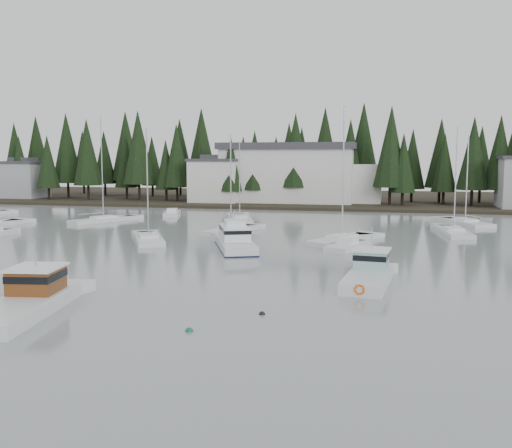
# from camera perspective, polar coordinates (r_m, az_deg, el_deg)

# --- Properties ---
(ground) EXTENTS (260.00, 260.00, 0.00)m
(ground) POSITION_cam_1_polar(r_m,az_deg,el_deg) (27.62, -16.53, -11.84)
(ground) COLOR gray
(ground) RESTS_ON ground
(far_shore_land) EXTENTS (240.00, 54.00, 1.00)m
(far_shore_land) POSITION_cam_1_polar(r_m,az_deg,el_deg) (120.74, 6.75, 2.47)
(far_shore_land) COLOR black
(far_shore_land) RESTS_ON ground
(conifer_treeline) EXTENTS (200.00, 22.00, 20.00)m
(conifer_treeline) POSITION_cam_1_polar(r_m,az_deg,el_deg) (109.84, 6.12, 2.07)
(conifer_treeline) COLOR black
(conifer_treeline) RESTS_ON ground
(house_west) EXTENTS (9.54, 7.42, 8.75)m
(house_west) POSITION_cam_1_polar(r_m,az_deg,el_deg) (106.44, -4.01, 4.46)
(house_west) COLOR silver
(house_west) RESTS_ON ground
(house_far_west) EXTENTS (8.48, 7.42, 8.25)m
(house_far_west) POSITION_cam_1_polar(r_m,az_deg,el_deg) (126.98, -22.22, 4.22)
(house_far_west) COLOR #999EA0
(house_far_west) RESTS_ON ground
(harbor_inn) EXTENTS (29.50, 11.50, 10.90)m
(harbor_inn) POSITION_cam_1_polar(r_m,az_deg,el_deg) (106.31, 4.33, 5.06)
(harbor_inn) COLOR silver
(harbor_inn) RESTS_ON ground
(lobster_boat_brown) EXTENTS (5.65, 9.60, 4.56)m
(lobster_boat_brown) POSITION_cam_1_polar(r_m,az_deg,el_deg) (34.67, -22.15, -7.39)
(lobster_boat_brown) COLOR silver
(lobster_boat_brown) RESTS_ON ground
(cabin_cruiser_center) EXTENTS (6.52, 10.24, 4.22)m
(cabin_cruiser_center) POSITION_cam_1_polar(r_m,az_deg,el_deg) (54.47, -2.11, -1.82)
(cabin_cruiser_center) COLOR silver
(cabin_cruiser_center) RESTS_ON ground
(lobster_boat_teal) EXTENTS (3.50, 8.05, 4.35)m
(lobster_boat_teal) POSITION_cam_1_polar(r_m,az_deg,el_deg) (40.15, 11.22, -5.15)
(lobster_boat_teal) COLOR silver
(lobster_boat_teal) RESTS_ON ground
(sailboat_2) EXTENTS (5.36, 9.06, 11.88)m
(sailboat_2) POSITION_cam_1_polar(r_m,az_deg,el_deg) (66.62, -2.51, -0.77)
(sailboat_2) COLOR silver
(sailboat_2) RESTS_ON ground
(sailboat_4) EXTENTS (6.59, 9.25, 12.22)m
(sailboat_4) POSITION_cam_1_polar(r_m,az_deg,el_deg) (60.48, -10.68, -1.63)
(sailboat_4) COLOR silver
(sailboat_4) RESTS_ON ground
(sailboat_6) EXTENTS (6.51, 9.94, 14.73)m
(sailboat_6) POSITION_cam_1_polar(r_m,az_deg,el_deg) (80.42, -14.99, 0.30)
(sailboat_6) COLOR silver
(sailboat_6) RESTS_ON ground
(sailboat_7) EXTENTS (3.70, 9.97, 12.71)m
(sailboat_7) POSITION_cam_1_polar(r_m,az_deg,el_deg) (68.86, 19.15, -0.89)
(sailboat_7) COLOR silver
(sailboat_7) RESTS_ON ground
(sailboat_8) EXTENTS (6.58, 9.47, 12.03)m
(sailboat_8) POSITION_cam_1_polar(r_m,az_deg,el_deg) (79.23, 20.18, 0.00)
(sailboat_8) COLOR silver
(sailboat_8) RESTS_ON ground
(sailboat_9) EXTENTS (6.16, 11.15, 11.22)m
(sailboat_9) POSITION_cam_1_polar(r_m,az_deg,el_deg) (79.03, -1.64, 0.38)
(sailboat_9) COLOR silver
(sailboat_9) RESTS_ON ground
(sailboat_10) EXTENTS (6.96, 9.66, 14.38)m
(sailboat_10) POSITION_cam_1_polar(r_m,az_deg,el_deg) (59.44, 8.60, -1.72)
(sailboat_10) COLOR silver
(sailboat_10) RESTS_ON ground
(runabout_1) EXTENTS (4.17, 6.82, 1.42)m
(runabout_1) POSITION_cam_1_polar(r_m,az_deg,el_deg) (55.18, 9.14, -2.32)
(runabout_1) COLOR silver
(runabout_1) RESTS_ON ground
(runabout_3) EXTENTS (3.82, 6.55, 1.42)m
(runabout_3) POSITION_cam_1_polar(r_m,az_deg,el_deg) (87.32, -8.39, 0.96)
(runabout_3) COLOR silver
(runabout_3) RESTS_ON ground
(mooring_buoy_green) EXTENTS (0.40, 0.40, 0.40)m
(mooring_buoy_green) POSITION_cam_1_polar(r_m,az_deg,el_deg) (29.16, -6.70, -10.61)
(mooring_buoy_green) COLOR #145933
(mooring_buoy_green) RESTS_ON ground
(mooring_buoy_dark) EXTENTS (0.36, 0.36, 0.36)m
(mooring_buoy_dark) POSITION_cam_1_polar(r_m,az_deg,el_deg) (31.95, 0.60, -9.03)
(mooring_buoy_dark) COLOR black
(mooring_buoy_dark) RESTS_ON ground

